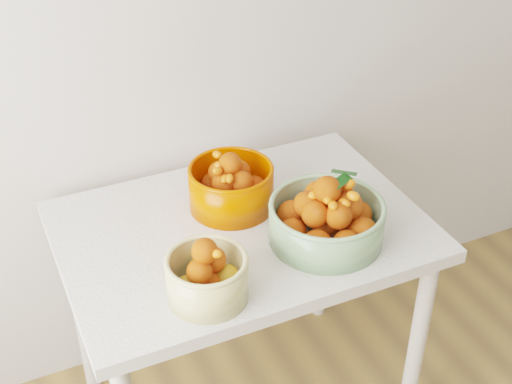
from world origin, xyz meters
TOP-DOWN VIEW (x-y plane):
  - table at (-0.29, 1.60)m, footprint 1.00×0.70m
  - bowl_cream at (-0.48, 1.37)m, footprint 0.24×0.24m
  - bowl_green at (-0.10, 1.45)m, footprint 0.32×0.32m
  - bowl_orange at (-0.28, 1.70)m, footprint 0.32×0.32m

SIDE VIEW (x-z plane):
  - table at x=-0.29m, z-range 0.28..1.03m
  - bowl_cream at x=-0.48m, z-range 0.73..0.90m
  - bowl_green at x=-0.10m, z-range 0.72..0.92m
  - bowl_orange at x=-0.28m, z-range 0.73..0.91m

